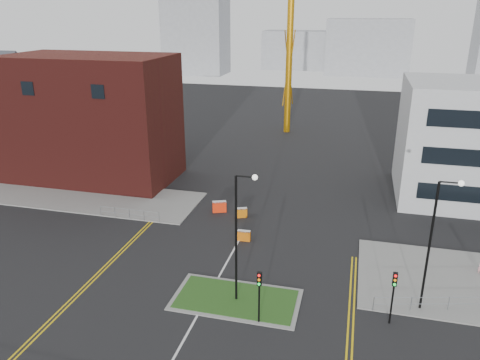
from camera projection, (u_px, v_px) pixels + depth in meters
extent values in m
cube|color=slate|center=(70.00, 195.00, 49.68)|extent=(28.00, 8.00, 0.12)
cube|color=slate|center=(236.00, 299.00, 31.83)|extent=(8.60, 4.60, 0.08)
cube|color=#244818|center=(236.00, 299.00, 31.82)|extent=(8.00, 4.00, 0.12)
cube|color=#4F1713|center=(93.00, 119.00, 52.74)|extent=(18.00, 10.00, 14.00)
cube|color=black|center=(28.00, 88.00, 47.73)|extent=(1.40, 0.10, 1.40)
cube|color=black|center=(98.00, 92.00, 45.87)|extent=(1.40, 0.10, 1.40)
cube|color=#4F1713|center=(6.00, 129.00, 56.23)|extent=(6.00, 10.00, 10.00)
cylinder|color=#BA790A|center=(291.00, 11.00, 69.21)|extent=(1.00, 1.00, 36.62)
cylinder|color=black|center=(236.00, 241.00, 30.29)|extent=(0.16, 0.16, 9.00)
cylinder|color=black|center=(245.00, 177.00, 28.60)|extent=(1.20, 0.10, 0.10)
sphere|color=silver|center=(255.00, 177.00, 28.46)|extent=(0.36, 0.36, 0.36)
cylinder|color=black|center=(429.00, 249.00, 29.31)|extent=(0.16, 0.16, 9.00)
cylinder|color=black|center=(450.00, 182.00, 27.62)|extent=(1.20, 0.10, 0.10)
sphere|color=silver|center=(461.00, 183.00, 27.48)|extent=(0.36, 0.36, 0.36)
cylinder|color=black|center=(259.00, 302.00, 29.04)|extent=(0.12, 0.12, 3.00)
cube|color=black|center=(259.00, 279.00, 28.45)|extent=(0.28, 0.22, 0.90)
sphere|color=red|center=(259.00, 276.00, 28.23)|extent=(0.18, 0.18, 0.18)
sphere|color=orange|center=(259.00, 280.00, 28.34)|extent=(0.18, 0.18, 0.18)
sphere|color=#0CCC33|center=(259.00, 284.00, 28.44)|extent=(0.18, 0.18, 0.18)
cylinder|color=black|center=(392.00, 303.00, 28.99)|extent=(0.12, 0.12, 3.00)
cube|color=black|center=(395.00, 279.00, 28.41)|extent=(0.28, 0.22, 0.90)
sphere|color=red|center=(396.00, 276.00, 28.19)|extent=(0.18, 0.18, 0.18)
sphere|color=orange|center=(395.00, 280.00, 28.29)|extent=(0.18, 0.18, 0.18)
sphere|color=#0CCC33|center=(395.00, 285.00, 28.39)|extent=(0.18, 0.18, 0.18)
cylinder|color=gray|center=(129.00, 209.00, 43.60)|extent=(6.00, 0.04, 0.04)
cylinder|color=gray|center=(130.00, 214.00, 43.77)|extent=(6.00, 0.04, 0.04)
cylinder|color=gray|center=(101.00, 211.00, 44.47)|extent=(0.05, 0.05, 1.10)
cylinder|color=gray|center=(159.00, 218.00, 43.08)|extent=(0.05, 0.05, 1.10)
cylinder|color=gray|center=(373.00, 304.00, 30.46)|extent=(0.05, 0.05, 1.10)
cube|color=silver|center=(176.00, 354.00, 26.85)|extent=(0.15, 30.00, 0.01)
cube|color=gold|center=(106.00, 265.00, 36.22)|extent=(0.12, 24.00, 0.01)
cube|color=gold|center=(109.00, 265.00, 36.15)|extent=(0.12, 24.00, 0.01)
cube|color=gold|center=(348.00, 337.00, 28.27)|extent=(0.12, 20.00, 0.01)
cube|color=gold|center=(353.00, 337.00, 28.20)|extent=(0.12, 20.00, 0.01)
cube|color=gray|center=(196.00, 36.00, 139.69)|extent=(18.00, 12.00, 22.00)
cube|color=gray|center=(368.00, 47.00, 138.17)|extent=(24.00, 12.00, 16.00)
cube|color=gray|center=(310.00, 50.00, 152.15)|extent=(30.00, 12.00, 12.00)
cube|color=#F6300D|center=(219.00, 207.00, 45.46)|extent=(1.40, 0.90, 1.11)
cube|color=silver|center=(219.00, 202.00, 45.29)|extent=(1.40, 0.90, 0.13)
cube|color=#D2620B|center=(244.00, 236.00, 39.87)|extent=(1.11, 0.39, 0.92)
cube|color=silver|center=(244.00, 231.00, 39.72)|extent=(1.11, 0.39, 0.11)
cube|color=#D26B0B|center=(241.00, 213.00, 44.31)|extent=(1.19, 0.79, 0.94)
cube|color=silver|center=(241.00, 209.00, 44.17)|extent=(1.19, 0.79, 0.11)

